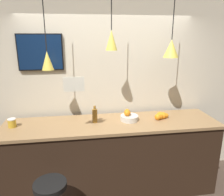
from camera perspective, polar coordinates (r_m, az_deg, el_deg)
The scene contains 11 objects.
back_wall at distance 3.36m, azimuth -1.22°, elevation 2.78°, with size 8.00×0.06×2.90m.
service_counter at distance 3.26m, azimuth 0.00°, elevation -15.06°, with size 2.96×0.73×1.07m.
fruit_bowl at distance 3.08m, azimuth 4.44°, elevation -4.87°, with size 0.25×0.25×0.16m.
orange_pile at distance 3.23m, azimuth 12.71°, elevation -4.53°, with size 0.23×0.19×0.09m.
juice_bottle at distance 3.00m, azimuth -4.51°, elevation -4.57°, with size 0.07×0.07×0.24m.
spread_jar at distance 3.14m, azimuth -24.66°, elevation -5.94°, with size 0.10×0.10×0.12m.
pendant_lamp_left at distance 2.85m, azimuth -16.54°, elevation 9.52°, with size 0.15×0.15×1.00m.
pendant_lamp_middle at distance 2.84m, azimuth -0.14°, elevation 14.92°, with size 0.15×0.15×0.77m.
pendant_lamp_right at distance 3.07m, azimuth 15.22°, elevation 12.39°, with size 0.20×0.20×0.87m.
mounted_tv at distance 3.24m, azimuth -18.22°, elevation 11.29°, with size 0.61×0.04×0.50m.
hanging_menu_board at distance 2.53m, azimuth -9.93°, elevation 3.56°, with size 0.24×0.01×0.17m.
Camera 1 is at (-0.42, -2.15, 2.22)m, focal length 35.00 mm.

